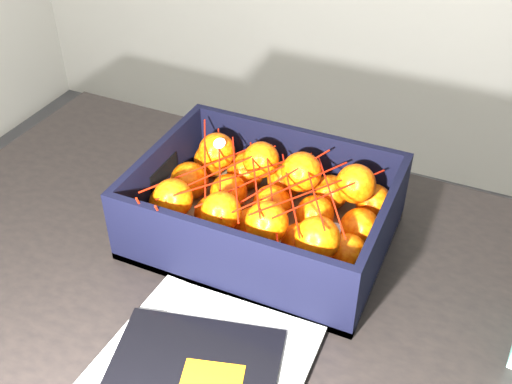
% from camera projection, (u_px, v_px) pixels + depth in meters
% --- Properties ---
extents(room_shell, '(3.54, 3.54, 2.50)m').
position_uv_depth(room_shell, '(221.00, 64.00, 0.35)').
color(room_shell, beige).
rests_on(room_shell, ground).
extents(table, '(1.21, 0.82, 0.75)m').
position_uv_depth(table, '(249.00, 343.00, 0.94)').
color(table, black).
rests_on(table, ground).
extents(produce_crate, '(0.38, 0.29, 0.12)m').
position_uv_depth(produce_crate, '(264.00, 217.00, 0.96)').
color(produce_crate, olive).
rests_on(produce_crate, table).
extents(clementine_heap, '(0.36, 0.27, 0.11)m').
position_uv_depth(clementine_heap, '(262.00, 209.00, 0.95)').
color(clementine_heap, '#F95605').
rests_on(clementine_heap, produce_crate).
extents(mesh_net, '(0.31, 0.25, 0.09)m').
position_uv_depth(mesh_net, '(258.00, 183.00, 0.91)').
color(mesh_net, '#BB1607').
rests_on(mesh_net, clementine_heap).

